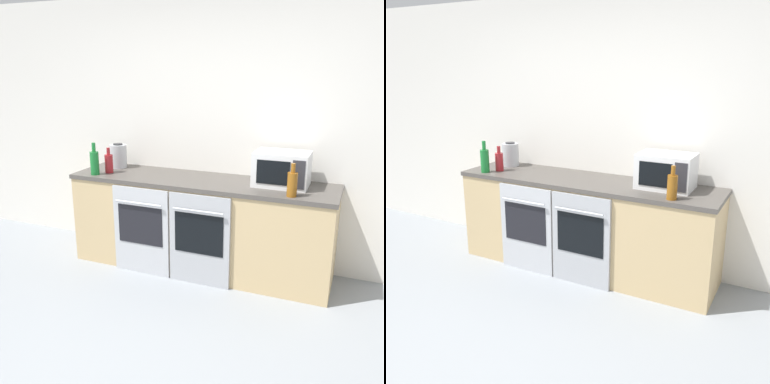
% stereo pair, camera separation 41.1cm
% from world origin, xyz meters
% --- Properties ---
extents(ground_plane, '(16.00, 16.00, 0.00)m').
position_xyz_m(ground_plane, '(0.00, 0.00, 0.00)').
color(ground_plane, gray).
extents(wall_back, '(10.00, 0.06, 2.60)m').
position_xyz_m(wall_back, '(0.00, 2.13, 1.30)').
color(wall_back, silver).
rests_on(wall_back, ground_plane).
extents(counter_back, '(2.54, 0.65, 0.91)m').
position_xyz_m(counter_back, '(0.00, 1.78, 0.45)').
color(counter_back, tan).
rests_on(counter_back, ground_plane).
extents(oven_left, '(0.58, 0.06, 0.86)m').
position_xyz_m(oven_left, '(-0.48, 1.45, 0.44)').
color(oven_left, '#B7BABF').
rests_on(oven_left, ground_plane).
extents(oven_right, '(0.58, 0.06, 0.86)m').
position_xyz_m(oven_right, '(0.12, 1.45, 0.44)').
color(oven_right, '#A8AAAF').
rests_on(oven_right, ground_plane).
extents(microwave, '(0.48, 0.34, 0.31)m').
position_xyz_m(microwave, '(0.74, 1.85, 1.06)').
color(microwave, silver).
rests_on(microwave, counter_back).
extents(bottle_green, '(0.09, 0.09, 0.32)m').
position_xyz_m(bottle_green, '(-1.03, 1.56, 1.03)').
color(bottle_green, '#19722D').
rests_on(bottle_green, counter_back).
extents(bottle_red, '(0.08, 0.08, 0.25)m').
position_xyz_m(bottle_red, '(-0.95, 1.68, 1.01)').
color(bottle_red, maroon).
rests_on(bottle_red, counter_back).
extents(bottle_amber, '(0.08, 0.08, 0.28)m').
position_xyz_m(bottle_amber, '(0.89, 1.55, 1.02)').
color(bottle_amber, '#8C5114').
rests_on(bottle_amber, counter_back).
extents(kettle, '(0.18, 0.18, 0.25)m').
position_xyz_m(kettle, '(-0.98, 1.92, 1.03)').
color(kettle, '#B7BABF').
rests_on(kettle, counter_back).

